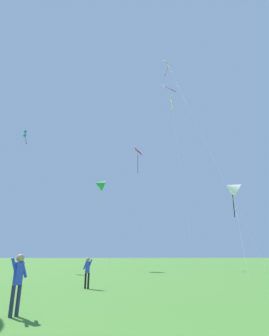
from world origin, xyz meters
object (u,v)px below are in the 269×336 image
at_px(kite_teal_box, 25,136).
at_px(kite_green_small, 100,184).
at_px(person_in_red_shirt, 18,278).
at_px(kite_white_distant, 232,188).
at_px(kite_red_high, 138,157).
at_px(person_in_blue_jacket, 87,270).
at_px(kite_yellow_diamond, 171,73).
at_px(kite_pink_low, 171,95).

relative_size(kite_teal_box, kite_green_small, 1.66).
height_order(kite_teal_box, person_in_red_shirt, kite_teal_box).
xyz_separation_m(kite_white_distant, kite_red_high, (-11.58, 10.77, 8.12)).
bearing_deg(person_in_red_shirt, kite_teal_box, 111.49).
bearing_deg(kite_teal_box, kite_white_distant, -11.59).
height_order(kite_white_distant, kite_red_high, kite_red_high).
relative_size(kite_green_small, person_in_blue_jacket, 7.58).
bearing_deg(person_in_red_shirt, kite_green_small, 89.41).
relative_size(kite_yellow_diamond, kite_red_high, 1.17).
distance_m(kite_teal_box, kite_green_small, 14.83).
bearing_deg(kite_pink_low, person_in_red_shirt, -113.62).
xyz_separation_m(kite_white_distant, kite_pink_low, (-7.74, -0.99, 13.20)).
bearing_deg(kite_yellow_diamond, person_in_red_shirt, -118.85).
xyz_separation_m(kite_green_small, kite_red_high, (5.99, 6.50, 6.80)).
height_order(kite_red_high, person_in_red_shirt, kite_red_high).
height_order(kite_green_small, person_in_blue_jacket, kite_green_small).
xyz_separation_m(kite_teal_box, kite_pink_low, (22.04, -7.10, 3.67)).
height_order(kite_yellow_diamond, kite_teal_box, kite_yellow_diamond).
height_order(kite_red_high, kite_pink_low, kite_pink_low).
bearing_deg(kite_green_small, person_in_red_shirt, -90.59).
relative_size(kite_white_distant, person_in_blue_jacket, 6.93).
relative_size(kite_white_distant, person_in_red_shirt, 6.36).
xyz_separation_m(kite_pink_low, person_in_blue_jacket, (-8.72, -16.17, -22.35)).
distance_m(kite_yellow_diamond, kite_teal_box, 25.22).
bearing_deg(person_in_red_shirt, kite_red_high, 79.79).
relative_size(kite_yellow_diamond, person_in_blue_jacket, 14.49).
bearing_deg(kite_white_distant, kite_green_small, 166.36).
relative_size(kite_white_distant, kite_pink_low, 0.45).
bearing_deg(kite_teal_box, kite_green_small, -8.59).
xyz_separation_m(kite_yellow_diamond, person_in_blue_jacket, (-7.33, -8.88, -20.30)).
xyz_separation_m(kite_teal_box, person_in_blue_jacket, (13.32, -23.27, -18.68)).
bearing_deg(kite_yellow_diamond, person_in_blue_jacket, -129.55).
height_order(kite_yellow_diamond, kite_pink_low, kite_pink_low).
distance_m(kite_white_distant, person_in_blue_jacket, 25.48).
distance_m(kite_yellow_diamond, person_in_blue_jacket, 23.34).
height_order(kite_yellow_diamond, kite_white_distant, kite_yellow_diamond).
bearing_deg(kite_red_high, kite_white_distant, -42.92).
bearing_deg(person_in_red_shirt, person_in_blue_jacket, 78.62).
bearing_deg(kite_teal_box, kite_pink_low, -17.86).
height_order(kite_yellow_diamond, kite_green_small, kite_yellow_diamond).
relative_size(person_in_red_shirt, person_in_blue_jacket, 1.09).
xyz_separation_m(kite_green_small, kite_pink_low, (9.83, -5.26, 11.89)).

